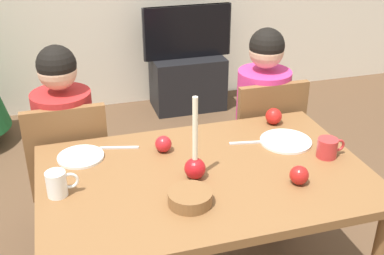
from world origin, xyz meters
The scene contains 18 objects.
dining_table centered at (0.00, 0.00, 0.67)m, with size 1.40×0.90×0.75m.
chair_left centered at (-0.55, 0.61, 0.51)m, with size 0.40×0.40×0.90m.
chair_right centered at (0.55, 0.61, 0.51)m, with size 0.40×0.40×0.90m.
person_left_child centered at (-0.55, 0.64, 0.57)m, with size 0.30×0.30×1.17m.
person_right_child centered at (0.55, 0.64, 0.57)m, with size 0.30×0.30×1.17m.
tv_stand centered at (0.58, 2.30, 0.24)m, with size 0.64×0.40×0.48m, color black.
tv centered at (0.58, 2.30, 0.71)m, with size 0.79×0.05×0.46m.
candle_centerpiece centered at (-0.05, -0.02, 0.82)m, with size 0.09×0.09×0.37m.
plate_left centered at (-0.50, 0.28, 0.76)m, with size 0.21×0.21×0.01m, color white.
plate_right centered at (0.45, 0.15, 0.76)m, with size 0.24×0.24×0.01m, color white.
mug_left centered at (-0.61, 0.01, 0.80)m, with size 0.13×0.08×0.10m.
mug_right centered at (0.57, -0.02, 0.79)m, with size 0.13×0.09×0.09m.
fork_left centered at (-0.32, 0.32, 0.75)m, with size 0.18×0.01×0.01m, color silver.
fork_right centered at (0.28, 0.19, 0.75)m, with size 0.18×0.01×0.01m, color silver.
bowl_walnuts centered at (-0.12, -0.19, 0.78)m, with size 0.17×0.17×0.05m, color brown.
apple_near_candle centered at (0.34, -0.19, 0.79)m, with size 0.08×0.08×0.08m, color #AB1A17.
apple_by_left_plate centered at (-0.13, 0.23, 0.79)m, with size 0.08×0.08×0.08m, color red.
apple_by_right_mug centered at (0.48, 0.35, 0.79)m, with size 0.08×0.08×0.08m, color red.
Camera 1 is at (-0.55, -1.66, 1.84)m, focal length 44.94 mm.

